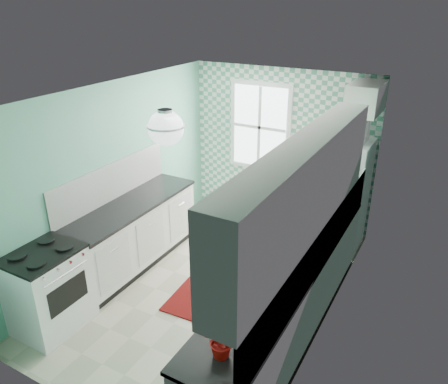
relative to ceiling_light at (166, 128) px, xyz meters
The scene contains 26 objects.
floor 2.47m from the ceiling_light, 90.00° to the left, with size 3.00×4.40×0.02m, color beige.
ceiling 0.82m from the ceiling_light, 90.00° to the left, with size 3.00×4.40×0.02m, color white.
wall_back 3.20m from the ceiling_light, 90.00° to the left, with size 3.00×0.02×2.50m, color #65B499.
wall_front 1.77m from the ceiling_light, 90.00° to the right, with size 3.00×0.02×2.50m, color #65B499.
wall_left 2.02m from the ceiling_light, 152.09° to the left, with size 0.02×4.40×2.50m, color #65B499.
wall_right 2.02m from the ceiling_light, 27.91° to the left, with size 0.02×4.40×2.50m, color #65B499.
accent_wall 3.17m from the ceiling_light, 90.00° to the left, with size 3.00×0.01×2.50m, color #56A084.
window 3.08m from the ceiling_light, 96.74° to the left, with size 1.04×0.05×1.44m.
backsplash_right 1.91m from the ceiling_light, 15.05° to the left, with size 0.02×3.60×0.51m, color white.
backsplash_left 2.00m from the ceiling_light, 154.02° to the left, with size 0.02×2.15×0.51m, color white.
upper_cabinets_right 1.41m from the ceiling_light, ahead, with size 0.33×3.20×0.90m, color white.
upper_cabinet_fridge 2.93m from the ceiling_light, 63.70° to the left, with size 0.40×0.74×0.40m, color white.
ceiling_light is the anchor object (origin of this frame).
base_cabinets_right 2.26m from the ceiling_light, 18.43° to the left, with size 0.60×3.60×0.90m, color white.
countertop_right 1.88m from the ceiling_light, 18.65° to the left, with size 0.63×3.60×0.04m, color black.
base_cabinets_left 2.34m from the ceiling_light, 148.86° to the left, with size 0.60×2.15×0.90m, color white.
countertop_left 1.97m from the ceiling_light, 148.54° to the left, with size 0.63×2.15×0.04m, color black.
fridge 3.21m from the ceiling_light, 67.02° to the left, with size 0.72×0.71×1.65m.
stove 2.30m from the ceiling_light, 148.91° to the right, with size 0.63×0.79×0.95m.
sink 2.21m from the ceiling_light, 45.23° to the left, with size 0.53×0.45×0.53m.
rug 2.40m from the ceiling_light, 84.29° to the left, with size 0.78×1.12×0.02m, color maroon.
dish_towel 2.29m from the ceiling_light, 49.39° to the left, with size 0.02×0.27×0.41m, color teal.
fruit_bowl 1.95m from the ceiling_light, 31.16° to the right, with size 0.25×0.25×0.06m, color silver.
potted_plant 2.02m from the ceiling_light, 40.93° to the right, with size 0.26×0.22×0.29m, color red.
soap_bottle 2.45m from the ceiling_light, 53.05° to the left, with size 0.07×0.08×0.17m, color #839DB4.
microwave 2.89m from the ceiling_light, 67.01° to the left, with size 0.54×0.37×0.30m, color white.
Camera 1 is at (2.44, -4.06, 3.47)m, focal length 35.00 mm.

